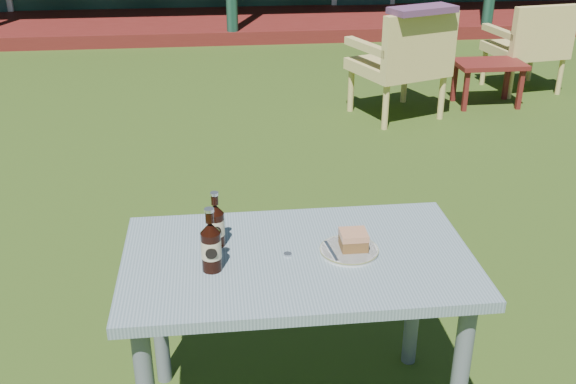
{
  "coord_description": "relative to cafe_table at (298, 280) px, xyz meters",
  "views": [
    {
      "loc": [
        -0.26,
        -3.58,
        1.9
      ],
      "look_at": [
        0.0,
        -1.3,
        0.82
      ],
      "focal_mm": 42.0,
      "sensor_mm": 36.0,
      "label": 1
    }
  ],
  "objects": [
    {
      "name": "side_table",
      "position": [
        2.19,
        3.69,
        -0.28
      ],
      "size": [
        0.6,
        0.4,
        0.4
      ],
      "color": "#5B1916",
      "rests_on": "ground"
    },
    {
      "name": "cola_bottle_near",
      "position": [
        -0.27,
        0.1,
        0.18
      ],
      "size": [
        0.06,
        0.06,
        0.21
      ],
      "color": "black",
      "rests_on": "cafe_table"
    },
    {
      "name": "cafe_table",
      "position": [
        0.0,
        0.0,
        0.0
      ],
      "size": [
        1.2,
        0.7,
        0.72
      ],
      "color": "slate",
      "rests_on": "ground"
    },
    {
      "name": "floral_throw",
      "position": [
        1.4,
        3.25,
        0.33
      ],
      "size": [
        0.59,
        0.41,
        0.05
      ],
      "primitive_type": "cube",
      "rotation": [
        0.0,
        0.0,
        3.5
      ],
      "color": "#583254",
      "rests_on": "armchair_left"
    },
    {
      "name": "ground",
      "position": [
        0.0,
        1.6,
        -0.62
      ],
      "size": [
        80.0,
        80.0,
        0.0
      ],
      "primitive_type": "plane",
      "color": "#334916"
    },
    {
      "name": "fork",
      "position": [
        0.11,
        -0.01,
        0.12
      ],
      "size": [
        0.03,
        0.14,
        0.0
      ],
      "primitive_type": "cube",
      "rotation": [
        0.0,
        0.0,
        0.13
      ],
      "color": "silver",
      "rests_on": "plate"
    },
    {
      "name": "plate",
      "position": [
        0.18,
        -0.0,
        0.11
      ],
      "size": [
        0.2,
        0.2,
        0.01
      ],
      "color": "silver",
      "rests_on": "cafe_table"
    },
    {
      "name": "armchair_right",
      "position": [
        2.72,
        4.05,
        -0.14
      ],
      "size": [
        0.71,
        0.67,
        0.84
      ],
      "color": "tan",
      "rests_on": "ground"
    },
    {
      "name": "bottle_cap",
      "position": [
        -0.03,
        0.0,
        0.11
      ],
      "size": [
        0.03,
        0.03,
        0.01
      ],
      "primitive_type": "cylinder",
      "color": "silver",
      "rests_on": "cafe_table"
    },
    {
      "name": "cola_bottle_far",
      "position": [
        -0.29,
        -0.06,
        0.19
      ],
      "size": [
        0.07,
        0.07,
        0.23
      ],
      "color": "black",
      "rests_on": "cafe_table"
    },
    {
      "name": "cake_slice",
      "position": [
        0.19,
        0.01,
        0.15
      ],
      "size": [
        0.09,
        0.09,
        0.06
      ],
      "color": "brown",
      "rests_on": "plate"
    },
    {
      "name": "armchair_left",
      "position": [
        1.33,
        3.42,
        -0.1
      ],
      "size": [
        0.86,
        0.84,
        0.92
      ],
      "color": "tan",
      "rests_on": "ground"
    }
  ]
}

